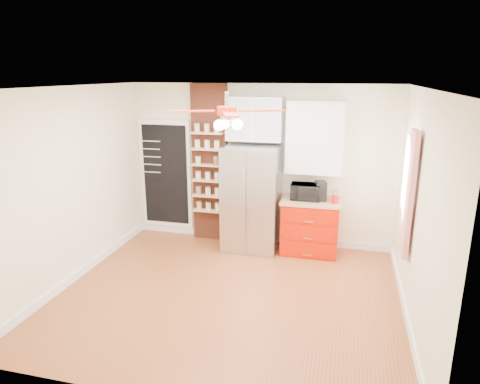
% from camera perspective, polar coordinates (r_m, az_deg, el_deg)
% --- Properties ---
extents(floor, '(4.50, 4.50, 0.00)m').
position_cam_1_polar(floor, '(5.89, -1.55, -13.48)').
color(floor, brown).
rests_on(floor, ground).
extents(ceiling, '(4.50, 4.50, 0.00)m').
position_cam_1_polar(ceiling, '(5.15, -1.78, 13.76)').
color(ceiling, white).
rests_on(ceiling, wall_back).
extents(wall_back, '(4.50, 0.02, 2.70)m').
position_cam_1_polar(wall_back, '(7.25, 2.60, 3.57)').
color(wall_back, '#EEE9BF').
rests_on(wall_back, floor).
extents(wall_front, '(4.50, 0.02, 2.70)m').
position_cam_1_polar(wall_front, '(3.60, -10.35, -9.59)').
color(wall_front, '#EEE9BF').
rests_on(wall_front, floor).
extents(wall_left, '(0.02, 4.00, 2.70)m').
position_cam_1_polar(wall_left, '(6.34, -21.66, 0.66)').
color(wall_left, '#EEE9BF').
rests_on(wall_left, floor).
extents(wall_right, '(0.02, 4.00, 2.70)m').
position_cam_1_polar(wall_right, '(5.25, 22.73, -2.42)').
color(wall_right, '#EEE9BF').
rests_on(wall_right, floor).
extents(chalkboard, '(0.95, 0.05, 1.95)m').
position_cam_1_polar(chalkboard, '(7.78, -9.85, 2.30)').
color(chalkboard, white).
rests_on(chalkboard, wall_back).
extents(brick_pillar, '(0.60, 0.16, 2.70)m').
position_cam_1_polar(brick_pillar, '(7.39, -4.01, 3.77)').
color(brick_pillar, brown).
rests_on(brick_pillar, floor).
extents(fridge, '(0.90, 0.70, 1.75)m').
position_cam_1_polar(fridge, '(7.03, 1.55, -0.82)').
color(fridge, '#A8A8AD').
rests_on(fridge, floor).
extents(upper_glass_cabinet, '(0.90, 0.35, 0.70)m').
position_cam_1_polar(upper_glass_cabinet, '(6.97, 1.98, 9.74)').
color(upper_glass_cabinet, white).
rests_on(upper_glass_cabinet, wall_back).
extents(red_cabinet, '(0.94, 0.64, 0.90)m').
position_cam_1_polar(red_cabinet, '(7.08, 9.33, -4.52)').
color(red_cabinet, '#BE1400').
rests_on(red_cabinet, floor).
extents(upper_shelf_unit, '(0.90, 0.30, 1.15)m').
position_cam_1_polar(upper_shelf_unit, '(6.89, 9.98, 7.14)').
color(upper_shelf_unit, white).
rests_on(upper_shelf_unit, wall_back).
extents(window, '(0.04, 0.75, 1.05)m').
position_cam_1_polar(window, '(6.06, 21.57, 1.97)').
color(window, white).
rests_on(window, wall_right).
extents(curtain, '(0.06, 0.40, 1.55)m').
position_cam_1_polar(curtain, '(5.55, 21.63, -0.30)').
color(curtain, red).
rests_on(curtain, wall_right).
extents(ceiling_fan, '(1.40, 1.40, 0.44)m').
position_cam_1_polar(ceiling_fan, '(5.17, -1.75, 10.70)').
color(ceiling_fan, silver).
rests_on(ceiling_fan, ceiling).
extents(toaster_oven, '(0.47, 0.32, 0.26)m').
position_cam_1_polar(toaster_oven, '(6.92, 8.69, 0.04)').
color(toaster_oven, black).
rests_on(toaster_oven, red_cabinet).
extents(coffee_maker, '(0.21, 0.22, 0.31)m').
position_cam_1_polar(coffee_maker, '(6.89, 10.70, 0.15)').
color(coffee_maker, black).
rests_on(coffee_maker, red_cabinet).
extents(canister_left, '(0.14, 0.14, 0.15)m').
position_cam_1_polar(canister_left, '(6.81, 12.55, -0.86)').
color(canister_left, '#B10914').
rests_on(canister_left, red_cabinet).
extents(canister_right, '(0.13, 0.13, 0.15)m').
position_cam_1_polar(canister_right, '(6.94, 12.59, -0.57)').
color(canister_right, '#A80920').
rests_on(canister_right, red_cabinet).
extents(pantry_jar_oats, '(0.10, 0.10, 0.12)m').
position_cam_1_polar(pantry_jar_oats, '(7.28, -5.60, 4.22)').
color(pantry_jar_oats, beige).
rests_on(pantry_jar_oats, brick_pillar).
extents(pantry_jar_beans, '(0.10, 0.10, 0.13)m').
position_cam_1_polar(pantry_jar_beans, '(7.19, -3.22, 4.15)').
color(pantry_jar_beans, brown).
rests_on(pantry_jar_beans, brick_pillar).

